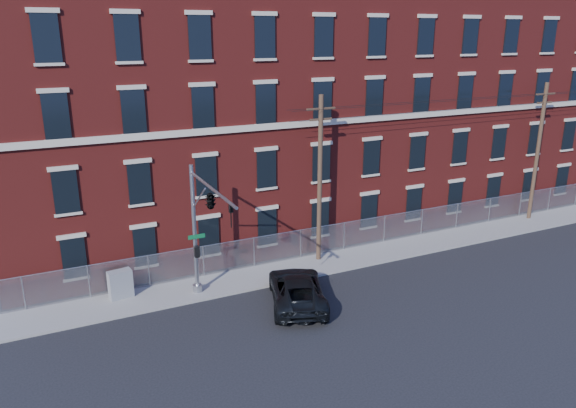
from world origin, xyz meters
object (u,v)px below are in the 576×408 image
Objects in this scene: utility_pole_near at (320,177)px; utility_cabinet at (120,284)px; traffic_signal_mast at (207,211)px; pickup_truck at (297,289)px.

utility_cabinet is at bearing -179.97° from utility_pole_near.
traffic_signal_mast is 1.22× the size of pickup_truck.
pickup_truck is at bearing -12.87° from traffic_signal_mast.
utility_pole_near reaches higher than utility_cabinet.
traffic_signal_mast reaches higher than pickup_truck.
pickup_truck is (-3.68, -4.41, -4.54)m from utility_pole_near.
traffic_signal_mast is 8.70m from utility_pole_near.
utility_pole_near is (8.00, 3.42, -0.05)m from traffic_signal_mast.
pickup_truck is 9.25m from utility_cabinet.
traffic_signal_mast is 6.38m from pickup_truck.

